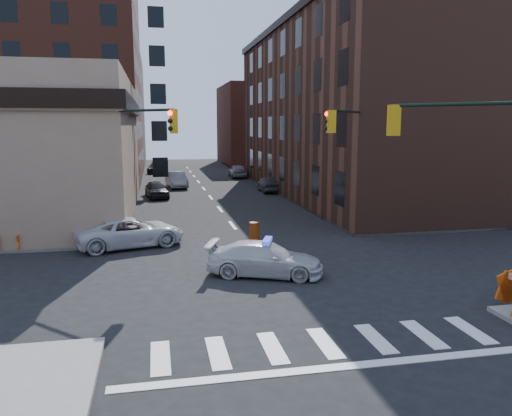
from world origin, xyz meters
name	(u,v)px	position (x,y,z in m)	size (l,w,h in m)	color
ground	(270,273)	(0.00, 0.00, 0.00)	(140.00, 140.00, 0.00)	black
sidewalk_ne	(402,178)	(23.00, 32.75, 0.07)	(34.00, 54.50, 0.15)	gray
apartment_block	(19,68)	(-18.50, 40.00, 12.00)	(25.00, 25.00, 24.00)	#5C2B1D
commercial_row_ne	(357,113)	(13.00, 22.50, 7.00)	(14.00, 34.00, 14.00)	#4E2B1F
filler_nw	(76,112)	(-16.00, 62.00, 8.00)	(20.00, 18.00, 16.00)	brown
filler_ne	(274,125)	(14.00, 58.00, 6.00)	(16.00, 16.00, 12.00)	#5C2B1D
signal_pole_se	(499,170)	(6.04, -5.52, 4.61)	(5.40, 5.27, 8.00)	black
signal_pole_nw	(125,160)	(-5.85, 5.34, 4.34)	(3.58, 3.67, 8.00)	black
signal_pole_ne	(356,157)	(5.84, 5.35, 4.34)	(3.67, 3.58, 8.00)	black
tree_ne_near	(286,152)	(7.50, 26.00, 3.49)	(3.00, 3.00, 4.85)	black
tree_ne_far	(267,148)	(7.50, 34.00, 3.49)	(3.00, 3.00, 4.85)	black
police_car	(265,259)	(-0.26, -0.23, 0.68)	(1.89, 4.66, 1.35)	silver
pickup	(130,232)	(-5.80, 5.80, 0.74)	(2.46, 5.33, 1.48)	silver
parked_car_wnear	(157,189)	(-4.41, 22.81, 0.70)	(1.66, 4.11, 1.40)	black
parked_car_wfar	(176,180)	(-2.50, 29.40, 0.77)	(1.62, 4.65, 1.53)	gray
parked_car_wdeep	(156,168)	(-4.35, 44.94, 0.67)	(1.86, 4.59, 1.33)	black
parked_car_enear	(268,185)	(5.50, 24.46, 0.65)	(1.38, 3.95, 1.30)	black
parked_car_efar	(238,171)	(4.86, 37.56, 0.77)	(1.82, 4.53, 1.54)	gray
pedestrian_a	(23,229)	(-10.79, 6.00, 1.05)	(0.66, 0.43, 1.80)	black
pedestrian_b	(52,227)	(-9.49, 6.00, 1.09)	(0.91, 0.71, 1.88)	#2A241C
pedestrian_c	(45,220)	(-10.19, 8.06, 1.11)	(1.13, 0.47, 1.92)	#1E212D
barrel_road	(254,231)	(0.55, 6.00, 0.47)	(0.53, 0.53, 0.94)	red
barrel_bank	(137,236)	(-5.50, 6.05, 0.49)	(0.55, 0.55, 0.98)	#C36409
barricade_nw_a	(116,235)	(-6.50, 5.85, 0.58)	(1.16, 0.58, 0.87)	#C06209
barricade_nw_b	(10,241)	(-11.36, 5.70, 0.56)	(1.10, 0.55, 0.83)	red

